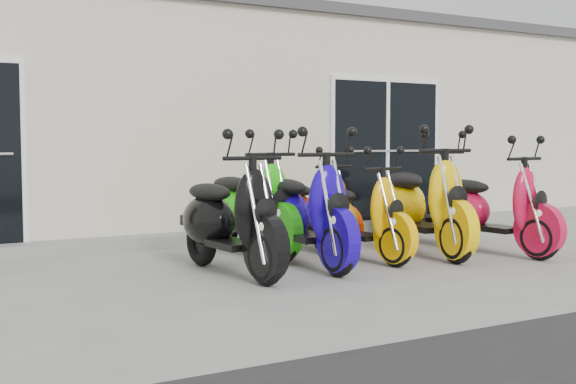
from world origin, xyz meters
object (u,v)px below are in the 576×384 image
at_px(scooter_back_green, 250,193).
at_px(scooter_back_yellow, 422,186).
at_px(scooter_front_blue, 305,197).
at_px(scooter_front_orange_a, 357,203).
at_px(scooter_front_red, 492,195).
at_px(scooter_front_black, 229,202).
at_px(scooter_front_orange_b, 422,190).
at_px(scooter_back_red, 313,197).

relative_size(scooter_back_green, scooter_back_yellow, 1.00).
relative_size(scooter_front_blue, scooter_front_orange_a, 1.16).
bearing_deg(scooter_front_red, scooter_back_yellow, 83.53).
bearing_deg(scooter_back_green, scooter_back_yellow, -4.72).
bearing_deg(scooter_front_orange_a, scooter_front_red, -21.21).
distance_m(scooter_front_blue, scooter_back_yellow, 2.56).
xyz_separation_m(scooter_front_black, scooter_front_orange_b, (2.53, 0.08, 0.03)).
relative_size(scooter_front_black, scooter_front_orange_b, 0.95).
xyz_separation_m(scooter_front_blue, scooter_front_orange_b, (1.62, 0.02, 0.02)).
height_order(scooter_front_orange_b, scooter_front_red, scooter_front_orange_b).
relative_size(scooter_front_black, scooter_back_green, 0.99).
bearing_deg(scooter_front_red, scooter_front_orange_b, 148.88).
bearing_deg(scooter_back_red, scooter_front_orange_a, -99.09).
bearing_deg(scooter_back_yellow, scooter_back_green, -174.29).
distance_m(scooter_front_red, scooter_back_red, 2.17).
bearing_deg(scooter_front_blue, scooter_back_yellow, 23.93).
distance_m(scooter_front_orange_a, scooter_front_orange_b, 0.90).
bearing_deg(scooter_front_orange_b, scooter_back_red, 136.93).
bearing_deg(scooter_back_yellow, scooter_back_red, -178.98).
xyz_separation_m(scooter_front_blue, scooter_back_green, (-0.20, 0.94, -0.01)).
bearing_deg(scooter_front_blue, scooter_front_red, -5.11).
bearing_deg(scooter_front_red, scooter_front_blue, 164.59).
bearing_deg(scooter_front_orange_a, scooter_front_black, 176.43).
bearing_deg(scooter_front_red, scooter_back_green, 146.34).
height_order(scooter_front_black, scooter_front_red, scooter_front_black).
relative_size(scooter_front_blue, scooter_front_red, 1.06).
xyz_separation_m(scooter_front_black, scooter_front_orange_a, (1.64, 0.13, -0.09)).
distance_m(scooter_front_orange_b, scooter_front_red, 0.86).
relative_size(scooter_front_red, scooter_back_yellow, 0.95).
xyz_separation_m(scooter_front_red, scooter_back_yellow, (-0.03, 1.26, 0.04)).
xyz_separation_m(scooter_front_red, scooter_back_red, (-1.66, 1.39, -0.06)).
bearing_deg(scooter_front_black, scooter_front_orange_a, -0.21).
distance_m(scooter_front_black, scooter_back_yellow, 3.44).
bearing_deg(scooter_back_yellow, scooter_front_orange_b, -123.96).
bearing_deg(scooter_back_red, scooter_front_orange_b, -58.29).
bearing_deg(scooter_front_orange_b, scooter_front_orange_a, -175.61).
height_order(scooter_front_red, scooter_back_yellow, scooter_back_yellow).
distance_m(scooter_front_orange_a, scooter_back_green, 1.27).
bearing_deg(scooter_back_yellow, scooter_front_orange_a, -146.48).
relative_size(scooter_front_blue, scooter_back_red, 1.16).
distance_m(scooter_front_black, scooter_front_orange_b, 2.54).
height_order(scooter_front_black, scooter_front_orange_a, scooter_front_black).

